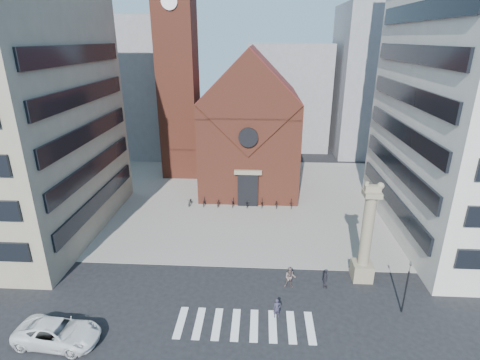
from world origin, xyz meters
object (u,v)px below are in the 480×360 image
Objects in this scene: white_car at (58,333)px; pedestrian_0 at (277,308)px; traffic_light at (406,286)px; scooter_0 at (190,202)px; lion_column at (366,242)px; pedestrian_1 at (290,277)px; pedestrian_2 at (325,278)px.

white_car reaches higher than pedestrian_0.
traffic_light is 2.70× the size of scooter_0.
lion_column is at bearing 25.02° from pedestrian_0.
traffic_light reaches higher than pedestrian_0.
pedestrian_0 is (-9.19, -1.05, -1.53)m from traffic_light.
traffic_light is at bearing -63.54° from lion_column.
scooter_0 is (-10.91, 15.22, -0.46)m from pedestrian_1.
pedestrian_0 is at bearing -60.71° from scooter_0.
pedestrian_2 is (18.42, 6.90, 0.07)m from white_car.
lion_column reaches higher than white_car.
scooter_0 is (-16.94, 13.68, -2.99)m from lion_column.
pedestrian_2 is at bearing -156.85° from lion_column.
pedestrian_0 is at bearing -173.46° from traffic_light.
white_car is 3.29× the size of pedestrian_2.
pedestrian_1 is at bearing 162.92° from traffic_light.
scooter_0 is at bearing 141.06° from lion_column.
white_car is 22.46m from scooter_0.
scooter_0 is at bearing 107.41° from pedestrian_0.
pedestrian_0 is 0.96× the size of scooter_0.
pedestrian_2 is 20.38m from scooter_0.
pedestrian_0 is (14.44, 3.22, -0.00)m from white_car.
pedestrian_2 is at bearing 153.24° from traffic_light.
traffic_light is 24.06m from white_car.
pedestrian_1 reaches higher than pedestrian_0.
lion_column is 5.69× the size of pedestrian_0.
lion_column is at bearing -49.63° from pedestrian_2.
pedestrian_0 is at bearing -144.95° from lion_column.
scooter_0 is (-18.93, 17.68, -1.82)m from traffic_light.
traffic_light is 2.57× the size of pedestrian_2.
pedestrian_1 is 1.11× the size of pedestrian_2.
lion_column is 5.18× the size of pedestrian_2.
scooter_0 is at bearing 131.21° from pedestrian_1.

